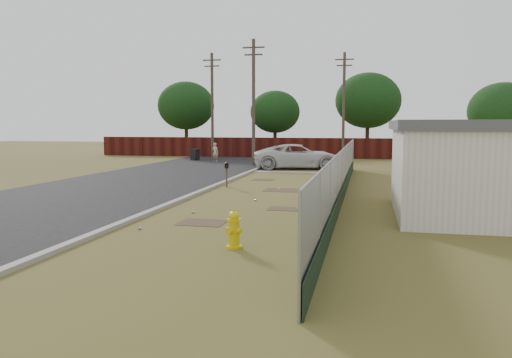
% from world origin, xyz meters
% --- Properties ---
extents(ground, '(120.00, 120.00, 0.00)m').
position_xyz_m(ground, '(0.00, 0.00, 0.00)').
color(ground, brown).
rests_on(ground, ground).
extents(street, '(15.10, 60.00, 0.12)m').
position_xyz_m(street, '(-6.76, 8.05, 0.02)').
color(street, black).
rests_on(street, ground).
extents(chainlink_fence, '(0.10, 27.06, 2.02)m').
position_xyz_m(chainlink_fence, '(3.12, 1.03, 0.80)').
color(chainlink_fence, '#92959A').
rests_on(chainlink_fence, ground).
extents(privacy_fence, '(30.00, 0.12, 1.80)m').
position_xyz_m(privacy_fence, '(-6.00, 25.00, 0.90)').
color(privacy_fence, '#42140E').
rests_on(privacy_fence, ground).
extents(utility_poles, '(12.60, 8.24, 9.00)m').
position_xyz_m(utility_poles, '(-3.67, 20.67, 4.69)').
color(utility_poles, brown).
rests_on(utility_poles, ground).
extents(houses, '(9.30, 17.24, 3.10)m').
position_xyz_m(houses, '(9.70, 3.13, 1.56)').
color(houses, silver).
rests_on(houses, ground).
extents(horizon_trees, '(33.32, 31.94, 7.78)m').
position_xyz_m(horizon_trees, '(0.84, 23.56, 4.63)').
color(horizon_trees, '#332517').
rests_on(horizon_trees, ground).
extents(fire_hydrant, '(0.50, 0.50, 0.95)m').
position_xyz_m(fire_hydrant, '(0.96, -7.82, 0.44)').
color(fire_hydrant, '#DABD0B').
rests_on(fire_hydrant, ground).
extents(mailbox, '(0.31, 0.51, 1.18)m').
position_xyz_m(mailbox, '(-2.48, 3.55, 0.94)').
color(mailbox, brown).
rests_on(mailbox, ground).
extents(pickup_truck, '(6.46, 4.10, 1.66)m').
position_xyz_m(pickup_truck, '(-0.49, 14.15, 0.83)').
color(pickup_truck, silver).
rests_on(pickup_truck, ground).
extents(pedestrian, '(0.65, 0.54, 1.53)m').
position_xyz_m(pedestrian, '(-7.80, 18.91, 0.76)').
color(pedestrian, '#C3AF8F').
rests_on(pedestrian, ground).
extents(trash_bin, '(0.78, 0.84, 0.94)m').
position_xyz_m(trash_bin, '(-9.99, 20.28, 0.48)').
color(trash_bin, black).
rests_on(trash_bin, ground).
extents(scattered_litter, '(4.01, 9.59, 0.07)m').
position_xyz_m(scattered_litter, '(-0.27, -2.49, 0.04)').
color(scattered_litter, silver).
rests_on(scattered_litter, ground).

